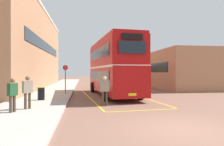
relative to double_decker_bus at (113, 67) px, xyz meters
The scene contains 12 objects.
ground_plane 4.49m from the double_decker_bus, 75.02° to the left, with size 135.60×135.60×0.00m, color brown.
sidewalk_left 8.52m from the double_decker_bus, 132.70° to the left, with size 4.00×57.60×0.14m, color #A39E93.
brick_building_left 13.43m from the double_decker_bus, 137.38° to the left, with size 5.31×25.63×9.71m.
depot_building_right 14.08m from the double_decker_bus, 40.25° to the left, with size 8.64×15.39×4.66m.
double_decker_bus is the anchor object (origin of this frame).
single_deck_bus 15.68m from the double_decker_bus, 76.75° to the left, with size 3.35×9.15×3.02m.
pedestrian_boarding 5.75m from the double_decker_bus, 103.17° to the right, with size 0.60×0.28×1.79m.
pedestrian_waiting_near 8.66m from the double_decker_bus, 129.23° to the right, with size 0.51×0.48×1.70m.
pedestrian_waiting_far 9.59m from the double_decker_bus, 128.34° to the right, with size 0.42×0.51×1.62m.
litter_bin 6.56m from the double_decker_bus, 149.30° to the right, with size 0.49×0.49×0.87m.
bus_stop_sign 4.21m from the double_decker_bus, behind, with size 0.44×0.09×2.49m.
bay_marking_yellow 3.17m from the double_decker_bus, 87.33° to the right, with size 5.47×12.71×0.01m.
Camera 1 is at (-3.53, -6.98, 2.07)m, focal length 33.12 mm.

